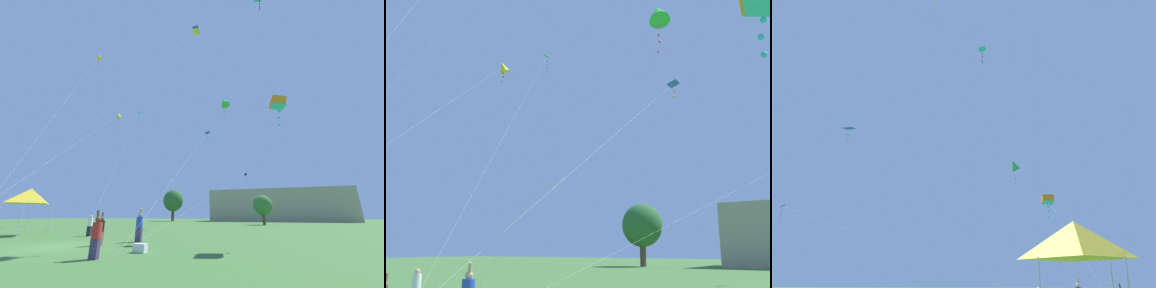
% 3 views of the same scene
% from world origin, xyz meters
% --- Properties ---
extents(ground_plane, '(220.00, 220.00, 0.00)m').
position_xyz_m(ground_plane, '(0.00, 0.00, 0.00)').
color(ground_plane, '#427033').
extents(distant_building, '(37.99, 14.19, 8.88)m').
position_xyz_m(distant_building, '(15.51, 61.46, 4.44)').
color(distant_building, tan).
rests_on(distant_building, ground).
extents(tree_far_centre, '(3.51, 3.16, 5.30)m').
position_xyz_m(tree_far_centre, '(11.29, 33.74, 3.42)').
color(tree_far_centre, brown).
rests_on(tree_far_centre, ground).
extents(tree_near_right, '(6.11, 5.50, 9.22)m').
position_xyz_m(tree_near_right, '(-14.48, 52.82, 5.96)').
color(tree_near_right, brown).
rests_on(tree_near_right, ground).
extents(festival_tent, '(2.89, 2.89, 3.89)m').
position_xyz_m(festival_tent, '(-8.49, 4.36, 3.24)').
color(festival_tent, '#B7B7BC').
rests_on(festival_tent, ground).
extents(cooler_box, '(0.59, 0.35, 0.38)m').
position_xyz_m(cooler_box, '(5.43, -0.32, 0.19)').
color(cooler_box, white).
rests_on(cooler_box, ground).
extents(person_black_shirt, '(0.37, 0.37, 1.78)m').
position_xyz_m(person_black_shirt, '(2.04, 1.06, 0.86)').
color(person_black_shirt, brown).
rests_on(person_black_shirt, ground).
extents(person_red_shirt, '(0.37, 0.37, 1.81)m').
position_xyz_m(person_red_shirt, '(4.53, -2.25, 0.88)').
color(person_red_shirt, '#473860').
rests_on(person_red_shirt, ground).
extents(person_white_shirt, '(0.39, 0.39, 1.64)m').
position_xyz_m(person_white_shirt, '(-2.80, 5.69, 0.88)').
color(person_white_shirt, '#282833').
rests_on(person_white_shirt, ground).
extents(person_blue_shirt, '(0.42, 0.42, 2.06)m').
position_xyz_m(person_blue_shirt, '(3.19, 3.33, 1.00)').
color(person_blue_shirt, '#473860').
rests_on(person_blue_shirt, ground).
extents(kite_green_diamond_0, '(6.21, 4.89, 11.87)m').
position_xyz_m(kite_green_diamond_0, '(8.65, 7.10, 11.22)').
color(kite_green_diamond_0, silver).
rests_on(kite_green_diamond_0, ground).
extents(kite_green_delta_1, '(10.02, 21.87, 23.51)m').
position_xyz_m(kite_green_delta_1, '(-12.68, 26.95, 22.84)').
color(kite_green_delta_1, silver).
rests_on(kite_green_delta_1, ground).
extents(kite_yellow_diamond_2, '(10.94, 25.65, 20.33)m').
position_xyz_m(kite_yellow_diamond_2, '(-13.18, 20.81, 19.59)').
color(kite_yellow_diamond_2, silver).
rests_on(kite_yellow_diamond_2, ground).
extents(kite_black_delta_3, '(5.81, 26.09, 8.83)m').
position_xyz_m(kite_black_delta_3, '(8.67, 28.09, 8.21)').
color(kite_black_delta_3, silver).
rests_on(kite_black_delta_3, ground).
extents(kite_yellow_diamond_4, '(11.79, 17.84, 28.07)m').
position_xyz_m(kite_yellow_diamond_4, '(-13.20, 14.03, 27.42)').
color(kite_yellow_diamond_4, silver).
rests_on(kite_yellow_diamond_4, ground).
extents(kite_orange_box_5, '(11.09, 3.68, 9.43)m').
position_xyz_m(kite_orange_box_5, '(12.65, 4.39, 8.98)').
color(kite_orange_box_5, silver).
rests_on(kite_orange_box_5, ground).
extents(kite_cyan_delta_6, '(11.81, 9.67, 26.69)m').
position_xyz_m(kite_cyan_delta_6, '(12.89, 10.23, 26.01)').
color(kite_cyan_delta_6, silver).
rests_on(kite_cyan_delta_6, ground).
extents(kite_blue_box_7, '(6.73, 17.67, 27.87)m').
position_xyz_m(kite_blue_box_7, '(4.22, 13.52, 27.32)').
color(kite_blue_box_7, silver).
rests_on(kite_blue_box_7, ground).
extents(kite_blue_delta_8, '(1.68, 22.70, 14.05)m').
position_xyz_m(kite_blue_delta_8, '(4.04, 20.19, 13.73)').
color(kite_blue_delta_8, silver).
rests_on(kite_blue_delta_8, ground).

